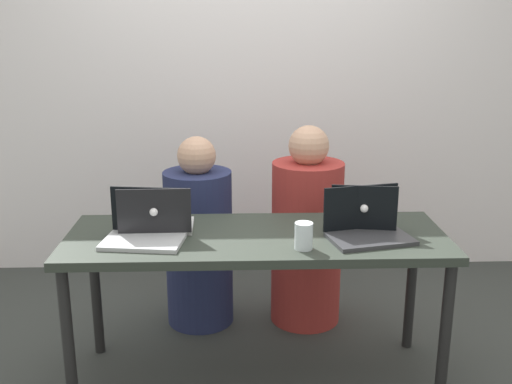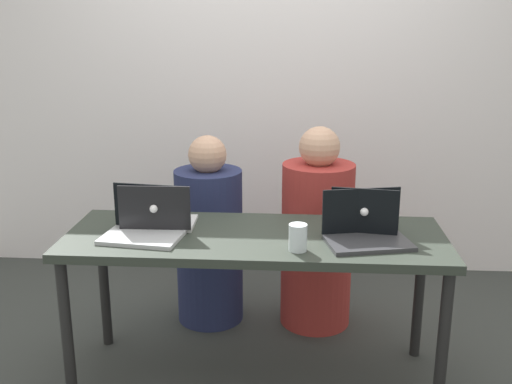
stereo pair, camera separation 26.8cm
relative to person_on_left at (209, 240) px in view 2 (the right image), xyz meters
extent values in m
plane|color=#353936|center=(0.30, -0.58, -0.47)|extent=(12.00, 12.00, 0.00)
cube|color=silver|center=(0.30, 0.84, 0.74)|extent=(4.50, 0.10, 2.43)
cube|color=#2A322A|center=(0.30, -0.58, 0.23)|extent=(1.70, 0.61, 0.04)
cylinder|color=black|center=(-0.50, -0.84, -0.13)|extent=(0.05, 0.05, 0.68)
cylinder|color=black|center=(1.10, -0.84, -0.13)|extent=(0.05, 0.05, 0.68)
cylinder|color=black|center=(-0.50, -0.33, -0.13)|extent=(0.05, 0.05, 0.68)
cylinder|color=black|center=(1.10, -0.33, -0.13)|extent=(0.05, 0.05, 0.68)
cylinder|color=#222A4F|center=(0.00, 0.00, -0.04)|extent=(0.46, 0.46, 0.87)
sphere|color=tan|center=(0.00, 0.00, 0.49)|extent=(0.21, 0.21, 0.21)
cylinder|color=#A02F2B|center=(0.59, 0.00, -0.01)|extent=(0.41, 0.41, 0.91)
sphere|color=tan|center=(0.59, 0.00, 0.54)|extent=(0.22, 0.22, 0.22)
cube|color=#333437|center=(0.79, -0.68, 0.26)|extent=(0.39, 0.29, 0.02)
cube|color=black|center=(0.76, -0.57, 0.37)|extent=(0.34, 0.09, 0.20)
sphere|color=white|center=(0.76, -0.56, 0.37)|extent=(0.04, 0.04, 0.04)
cube|color=silver|center=(0.79, -0.46, 0.26)|extent=(0.32, 0.26, 0.02)
cube|color=black|center=(0.78, -0.58, 0.37)|extent=(0.29, 0.05, 0.20)
sphere|color=white|center=(0.77, -0.59, 0.37)|extent=(0.04, 0.04, 0.04)
cube|color=silver|center=(-0.15, -0.48, 0.26)|extent=(0.33, 0.23, 0.02)
cube|color=black|center=(-0.15, -0.60, 0.37)|extent=(0.32, 0.02, 0.20)
sphere|color=white|center=(-0.15, -0.61, 0.37)|extent=(0.04, 0.04, 0.04)
cube|color=#B2B7BA|center=(-0.19, -0.68, 0.26)|extent=(0.36, 0.26, 0.02)
cube|color=black|center=(-0.18, -0.57, 0.37)|extent=(0.34, 0.05, 0.20)
sphere|color=white|center=(-0.18, -0.55, 0.37)|extent=(0.04, 0.04, 0.04)
cylinder|color=silver|center=(0.49, -0.76, 0.31)|extent=(0.08, 0.08, 0.11)
cylinder|color=silver|center=(0.49, -0.76, 0.28)|extent=(0.07, 0.07, 0.06)
camera|label=1|loc=(0.21, -3.10, 1.17)|focal=42.00mm
camera|label=2|loc=(0.48, -3.10, 1.17)|focal=42.00mm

